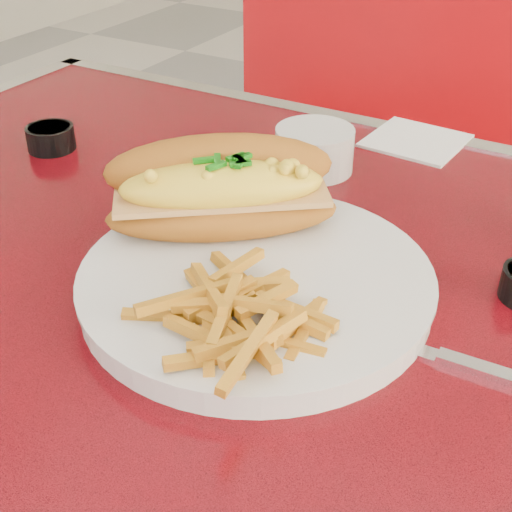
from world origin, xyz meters
The scene contains 10 objects.
diner_table centered at (0.00, 0.00, 0.61)m, with size 1.23×0.83×0.77m.
booth_bench_far centered at (0.00, 0.81, 0.29)m, with size 1.20×0.51×0.90m.
dinner_plate centered at (0.00, -0.02, 0.78)m, with size 0.39×0.39×0.02m.
mac_hoagie centered at (-0.07, 0.03, 0.83)m, with size 0.24×0.22×0.10m.
fries_pile centered at (0.03, -0.09, 0.81)m, with size 0.12×0.11×0.03m, color gold, non-canonical shape.
fork centered at (-0.05, -0.06, 0.79)m, with size 0.03×0.16×0.00m.
gravy_ramekin centered at (-0.06, 0.23, 0.80)m, with size 0.11×0.11×0.05m.
sauce_cup_left centered at (-0.37, 0.12, 0.79)m, with size 0.07×0.07×0.03m.
knife centered at (0.16, -0.03, 0.77)m, with size 0.20×0.02×0.01m.
paper_napkin centered at (0.01, 0.37, 0.77)m, with size 0.11×0.11×0.00m, color white.
Camera 1 is at (0.26, -0.47, 1.14)m, focal length 50.00 mm.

